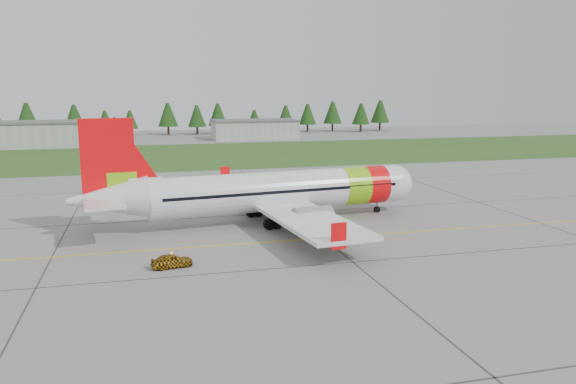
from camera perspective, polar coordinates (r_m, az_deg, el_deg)
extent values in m
plane|color=gray|center=(45.83, -5.26, -8.07)|extent=(320.00, 320.00, 0.00)
cylinder|color=silver|center=(61.83, -0.70, 0.13)|extent=(29.09, 7.64, 4.32)
sphere|color=silver|center=(68.16, 10.70, 0.92)|extent=(4.32, 4.32, 4.32)
cone|color=silver|center=(58.02, -17.84, -0.68)|extent=(8.20, 5.19, 4.32)
cube|color=black|center=(68.27, 10.94, 1.25)|extent=(2.09, 3.06, 0.62)
cylinder|color=#83CF0F|center=(65.42, 6.58, 0.63)|extent=(3.37, 4.70, 4.40)
cylinder|color=#F2080B|center=(66.69, 8.60, 0.77)|extent=(2.93, 4.65, 4.40)
cube|color=silver|center=(61.87, -1.18, -1.02)|extent=(10.18, 35.89, 0.40)
cube|color=#F2080B|center=(77.99, -6.41, 1.77)|extent=(1.34, 0.35, 2.21)
cube|color=#F2080B|center=(45.54, 5.17, -4.48)|extent=(1.34, 0.35, 2.21)
cylinder|color=gray|center=(68.16, -1.63, -0.46)|extent=(4.23, 2.77, 2.32)
cylinder|color=gray|center=(57.09, 2.50, -2.63)|extent=(4.23, 2.77, 2.32)
cube|color=#F2080B|center=(57.46, -17.83, 2.96)|extent=(5.10, 0.99, 8.41)
cube|color=#83CF0F|center=(57.89, -16.49, 0.65)|extent=(2.91, 0.80, 2.66)
cube|color=silver|center=(57.94, -18.40, -0.45)|extent=(5.00, 13.06, 0.24)
cylinder|color=slate|center=(67.51, 9.02, -1.42)|extent=(0.20, 0.20, 1.55)
cylinder|color=black|center=(67.60, 9.01, -1.75)|extent=(0.78, 0.40, 0.75)
cylinder|color=slate|center=(64.62, -3.04, -1.59)|extent=(0.24, 0.24, 2.10)
cylinder|color=black|center=(64.59, -3.41, -2.03)|extent=(1.20, 0.63, 1.15)
cylinder|color=slate|center=(58.90, -1.15, -2.76)|extent=(0.24, 0.24, 2.10)
cylinder|color=black|center=(58.87, -1.55, -3.25)|extent=(1.20, 0.63, 1.15)
imported|color=orange|center=(47.19, -11.76, -5.56)|extent=(1.35, 1.53, 3.38)
imported|color=white|center=(103.62, -16.69, 3.15)|extent=(1.63, 1.56, 4.21)
cube|color=#30561E|center=(125.94, -11.41, 3.66)|extent=(320.00, 50.00, 0.03)
cube|color=gold|center=(53.39, -6.67, -5.39)|extent=(120.00, 0.25, 0.02)
cube|color=#A8A8A3|center=(155.08, -23.25, 5.38)|extent=(32.00, 14.00, 6.00)
cube|color=#A8A8A3|center=(164.47, -3.42, 6.31)|extent=(24.00, 12.00, 5.20)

